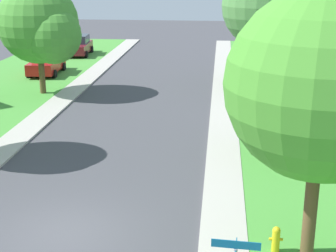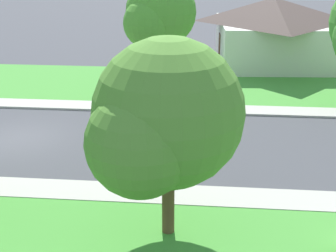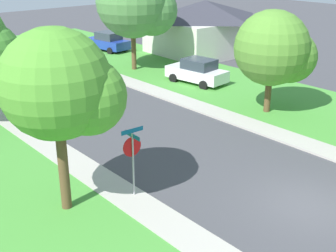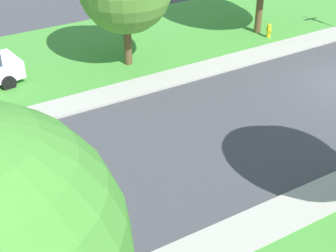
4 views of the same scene
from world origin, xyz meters
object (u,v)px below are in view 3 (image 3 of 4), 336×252
(car_blue_behind_trees, at_px, (108,42))
(tree_across_left, at_px, (64,88))
(stop_sign_far_corner, at_px, (132,151))
(tree_sidewalk_far, at_px, (137,4))
(car_white_across_road, at_px, (197,71))
(tree_sidewalk_near, at_px, (277,50))
(house_right_setback, at_px, (204,26))

(car_blue_behind_trees, bearing_deg, tree_across_left, -126.36)
(stop_sign_far_corner, xyz_separation_m, tree_sidewalk_far, (11.82, 15.12, 3.10))
(car_white_across_road, bearing_deg, tree_sidewalk_far, 97.19)
(car_white_across_road, bearing_deg, tree_sidewalk_near, -97.48)
(car_white_across_road, xyz_separation_m, tree_sidewalk_near, (-0.92, -7.03, 2.71))
(car_blue_behind_trees, height_order, car_white_across_road, same)
(car_blue_behind_trees, xyz_separation_m, tree_across_left, (-16.02, -21.76, 3.65))
(tree_sidewalk_near, height_order, tree_across_left, tree_across_left)
(car_blue_behind_trees, bearing_deg, car_white_across_road, -95.91)
(stop_sign_far_corner, bearing_deg, car_white_across_road, 36.97)
(car_white_across_road, relative_size, tree_across_left, 0.69)
(car_white_across_road, distance_m, tree_sidewalk_far, 7.05)
(tree_sidewalk_near, height_order, house_right_setback, tree_sidewalk_near)
(car_blue_behind_trees, height_order, house_right_setback, house_right_setback)
(tree_across_left, bearing_deg, car_blue_behind_trees, 53.64)
(tree_sidewalk_far, height_order, tree_across_left, tree_sidewalk_far)
(car_white_across_road, height_order, tree_across_left, tree_across_left)
(tree_sidewalk_far, bearing_deg, tree_sidewalk_near, -90.93)
(car_blue_behind_trees, height_order, tree_across_left, tree_across_left)
(car_white_across_road, height_order, house_right_setback, house_right_setback)
(car_blue_behind_trees, xyz_separation_m, tree_sidewalk_near, (-2.27, -20.07, 2.71))
(stop_sign_far_corner, height_order, car_blue_behind_trees, stop_sign_far_corner)
(tree_sidewalk_near, relative_size, house_right_setback, 0.63)
(tree_sidewalk_far, distance_m, tree_sidewalk_near, 12.78)
(stop_sign_far_corner, relative_size, car_white_across_road, 0.62)
(stop_sign_far_corner, distance_m, car_white_across_road, 15.73)
(tree_sidewalk_far, relative_size, house_right_setback, 0.85)
(car_blue_behind_trees, bearing_deg, house_right_setback, -44.78)
(tree_sidewalk_near, distance_m, house_right_setback, 16.34)
(car_blue_behind_trees, bearing_deg, tree_sidewalk_far, -105.67)
(tree_sidewalk_near, bearing_deg, house_right_setback, 58.64)
(stop_sign_far_corner, bearing_deg, tree_across_left, 161.22)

